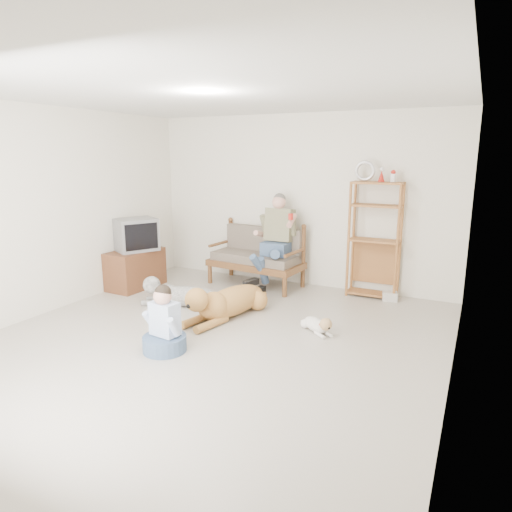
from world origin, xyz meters
The scene contains 16 objects.
floor centered at (0.00, 0.00, 0.00)m, with size 5.50×5.50×0.00m, color beige.
ceiling centered at (0.00, 0.00, 2.70)m, with size 5.50×5.50×0.00m, color silver.
wall_back centered at (0.00, 2.75, 1.35)m, with size 5.00×5.00×0.00m, color silver.
wall_left centered at (-2.50, 0.00, 1.35)m, with size 5.50×5.50×0.00m, color silver.
wall_right centered at (2.50, 0.00, 1.35)m, with size 5.50×5.50×0.00m, color silver.
loveseat centered at (-0.56, 2.38, 0.49)m, with size 1.56×0.85×0.95m.
man centered at (-0.22, 2.19, 0.68)m, with size 0.57×0.81×1.31m.
etagere centered at (1.26, 2.55, 0.87)m, with size 0.75×0.33×1.99m.
book_stack centered at (1.55, 2.45, 0.07)m, with size 0.20×0.15×0.13m, color white.
tv_stand centered at (-2.23, 1.36, 0.30)m, with size 0.55×0.93×0.60m.
crt_tv centered at (-2.19, 1.39, 0.85)m, with size 0.71×0.76×0.50m.
wall_outlet centered at (-1.25, 2.73, 0.30)m, with size 0.12×0.02×0.08m, color white.
golden_retriever centered at (-0.24, 0.79, 0.21)m, with size 0.66×1.69×0.51m.
shaggy_dog centered at (-1.07, 0.92, 0.16)m, with size 1.31×0.59×0.40m.
terrier centered at (1.01, 0.82, 0.10)m, with size 0.52×0.43×0.23m.
child centered at (-0.31, -0.39, 0.27)m, with size 0.47×0.47×0.74m.
Camera 1 is at (2.61, -4.08, 2.08)m, focal length 32.00 mm.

